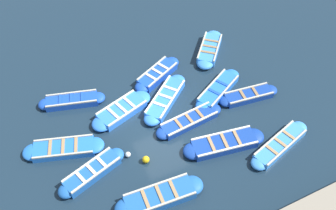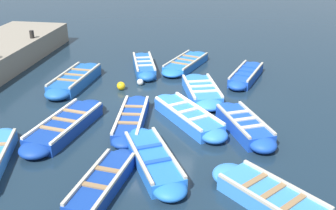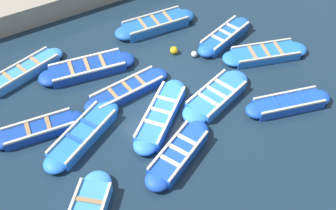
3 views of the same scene
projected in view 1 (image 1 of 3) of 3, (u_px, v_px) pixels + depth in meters
ground_plane at (163, 123)px, 18.48m from camera, size 120.00×120.00×0.00m
boat_broadside at (72, 101)px, 19.14m from camera, size 1.60×3.31×0.41m
boat_inner_gap at (224, 144)px, 17.45m from camera, size 1.54×3.90×0.43m
boat_stern_in at (189, 121)px, 18.34m from camera, size 1.04×3.54×0.38m
boat_tucked at (210, 49)px, 21.65m from camera, size 3.05×2.82×0.45m
boat_drifting at (165, 99)px, 19.21m from camera, size 2.89×3.33×0.44m
boat_far_corner at (218, 90)px, 19.62m from camera, size 2.33×3.42×0.42m
boat_outer_left at (92, 172)px, 16.46m from camera, size 1.66×3.31×0.46m
boat_alongside at (160, 197)px, 15.71m from camera, size 1.20×3.81×0.47m
boat_centre at (248, 96)px, 19.39m from camera, size 1.11×3.16×0.39m
boat_outer_right at (280, 145)px, 17.43m from camera, size 1.71×3.66×0.40m
boat_end_of_row at (122, 110)px, 18.74m from camera, size 1.88×3.44×0.43m
boat_mid_row at (64, 149)px, 17.31m from camera, size 1.98×3.68×0.38m
boat_near_quay at (157, 74)px, 20.33m from camera, size 2.03×3.15×0.46m
buoy_orange_near at (146, 160)px, 16.93m from camera, size 0.32×0.32×0.32m
buoy_yellow_far at (128, 155)px, 17.14m from camera, size 0.25×0.25×0.25m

